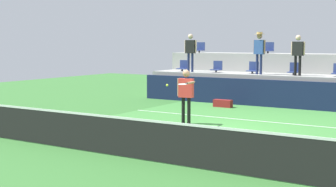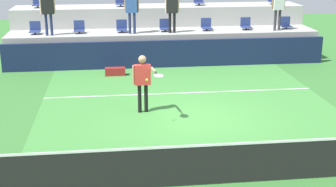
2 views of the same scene
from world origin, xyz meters
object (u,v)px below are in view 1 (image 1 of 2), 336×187
object	(u,v)px
stadium_chair_upper_far_left	(200,48)
spectator_in_white	(298,51)
stadium_chair_lower_center	(294,70)
tennis_ball	(167,85)
spectator_with_hat	(259,48)
equipment_bag	(223,103)
tennis_player	(186,91)
stadium_chair_upper_left	(269,49)
spectator_in_grey	(190,49)
stadium_chair_lower_mid_left	(253,69)
stadium_chair_lower_far_left	(183,67)
stadium_chair_lower_left	(217,68)

from	to	relation	value
stadium_chair_upper_far_left	spectator_in_white	world-z (taller)	spectator_in_white
stadium_chair_lower_center	tennis_ball	distance (m)	7.87
spectator_with_hat	tennis_ball	bearing A→B (deg)	-89.95
tennis_ball	equipment_bag	bearing A→B (deg)	98.11
tennis_player	tennis_ball	world-z (taller)	tennis_player
stadium_chair_upper_left	tennis_ball	bearing A→B (deg)	-87.61
tennis_ball	spectator_in_grey	bearing A→B (deg)	114.44
spectator_in_white	equipment_bag	world-z (taller)	spectator_in_white
stadium_chair_lower_mid_left	spectator_with_hat	xyz separation A→B (m)	(0.42, -0.38, 0.89)
stadium_chair_lower_center	equipment_bag	xyz separation A→B (m)	(-2.18, -2.27, -1.31)
stadium_chair_upper_left	equipment_bag	world-z (taller)	stadium_chair_upper_left
stadium_chair_lower_far_left	spectator_in_grey	xyz separation A→B (m)	(0.61, -0.38, 0.84)
stadium_chair_lower_far_left	stadium_chair_lower_mid_left	distance (m)	3.54
stadium_chair_upper_left	spectator_in_white	world-z (taller)	spectator_in_white
spectator_in_grey	spectator_with_hat	size ratio (longest dim) A/B	0.97
stadium_chair_lower_center	stadium_chair_lower_mid_left	bearing A→B (deg)	180.00
stadium_chair_lower_far_left	stadium_chair_upper_far_left	size ratio (longest dim) A/B	1.00
stadium_chair_upper_far_left	tennis_player	xyz separation A→B (m)	(3.99, -8.38, -1.25)
stadium_chair_lower_center	spectator_in_white	world-z (taller)	spectator_in_white
stadium_chair_lower_center	spectator_with_hat	world-z (taller)	spectator_with_hat
spectator_with_hat	spectator_in_white	xyz separation A→B (m)	(1.66, -0.00, -0.12)
stadium_chair_lower_mid_left	spectator_in_grey	world-z (taller)	spectator_in_grey
stadium_chair_upper_far_left	stadium_chair_lower_left	bearing A→B (deg)	-44.32
tennis_player	stadium_chair_lower_center	bearing A→B (deg)	77.83
stadium_chair_lower_far_left	spectator_with_hat	xyz separation A→B (m)	(3.95, -0.38, 0.89)
stadium_chair_lower_center	stadium_chair_upper_left	size ratio (longest dim) A/B	1.00
spectator_in_grey	spectator_with_hat	bearing A→B (deg)	0.00
equipment_bag	stadium_chair_upper_far_left	bearing A→B (deg)	128.53
stadium_chair_lower_far_left	spectator_in_white	world-z (taller)	spectator_in_white
stadium_chair_lower_left	stadium_chair_upper_left	world-z (taller)	stadium_chair_upper_left
stadium_chair_lower_far_left	spectator_in_white	bearing A→B (deg)	-3.91
stadium_chair_upper_left	tennis_player	world-z (taller)	stadium_chair_upper_left
spectator_in_white	stadium_chair_lower_left	bearing A→B (deg)	174.27
stadium_chair_lower_left	stadium_chair_lower_mid_left	distance (m)	1.75
stadium_chair_lower_mid_left	equipment_bag	xyz separation A→B (m)	(-0.36, -2.27, -1.31)
spectator_in_grey	tennis_ball	xyz separation A→B (m)	(3.34, -7.36, -0.98)
spectator_with_hat	stadium_chair_upper_far_left	bearing A→B (deg)	151.44
stadium_chair_upper_far_left	equipment_bag	size ratio (longest dim) A/B	0.68
stadium_chair_upper_left	tennis_ball	xyz separation A→B (m)	(0.40, -9.54, -0.99)
spectator_with_hat	stadium_chair_lower_mid_left	bearing A→B (deg)	137.26
stadium_chair_upper_far_left	stadium_chair_lower_far_left	bearing A→B (deg)	-88.11
stadium_chair_lower_far_left	stadium_chair_upper_far_left	distance (m)	1.99
spectator_in_white	equipment_bag	distance (m)	3.72
stadium_chair_lower_left	equipment_bag	size ratio (longest dim) A/B	0.68
stadium_chair_lower_far_left	stadium_chair_upper_far_left	xyz separation A→B (m)	(-0.06, 1.80, 0.85)
stadium_chair_upper_far_left	stadium_chair_lower_mid_left	bearing A→B (deg)	-26.59
stadium_chair_lower_center	stadium_chair_upper_left	xyz separation A→B (m)	(-1.80, 1.80, 0.85)
spectator_in_white	stadium_chair_upper_far_left	bearing A→B (deg)	158.93
stadium_chair_lower_left	tennis_ball	distance (m)	8.04
spectator_in_grey	stadium_chair_lower_mid_left	bearing A→B (deg)	7.48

